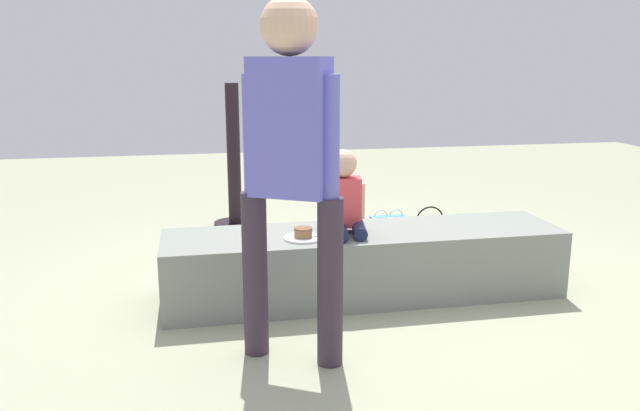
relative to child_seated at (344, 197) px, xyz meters
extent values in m
plane|color=#9FA383|center=(0.13, 0.01, -0.61)|extent=(12.00, 12.00, 0.00)
cube|color=gray|center=(0.13, 0.01, -0.41)|extent=(2.33, 0.57, 0.40)
cylinder|color=#192145|center=(-0.04, -0.10, -0.18)|extent=(0.12, 0.26, 0.08)
cylinder|color=#192145|center=(0.07, -0.08, -0.18)|extent=(0.12, 0.26, 0.08)
cube|color=#E54649|center=(0.00, 0.02, -0.03)|extent=(0.23, 0.17, 0.28)
sphere|color=#DBAD8C|center=(0.00, 0.02, 0.19)|extent=(0.16, 0.16, 0.16)
cylinder|color=#DBAD8C|center=(-0.12, 0.00, -0.04)|extent=(0.05, 0.05, 0.21)
cylinder|color=#DBAD8C|center=(0.11, 0.04, -0.04)|extent=(0.05, 0.05, 0.21)
cylinder|color=#362937|center=(-0.25, -0.80, -0.22)|extent=(0.12, 0.12, 0.79)
cylinder|color=#362937|center=(-0.57, -0.62, -0.22)|extent=(0.12, 0.12, 0.79)
cube|color=#6363C8|center=(-0.41, -0.71, 0.48)|extent=(0.39, 0.34, 0.60)
sphere|color=#DBAD8C|center=(-0.41, -0.71, 0.91)|extent=(0.25, 0.25, 0.25)
cylinder|color=#6363C8|center=(-0.26, -0.79, 0.42)|extent=(0.09, 0.09, 0.57)
cylinder|color=#6363C8|center=(-0.57, -0.62, 0.42)|extent=(0.09, 0.09, 0.57)
cylinder|color=white|center=(-0.25, -0.08, -0.21)|extent=(0.22, 0.22, 0.01)
cylinder|color=#976B41|center=(-0.25, -0.08, -0.18)|extent=(0.10, 0.10, 0.05)
cylinder|color=brown|center=(-0.25, -0.08, -0.15)|extent=(0.10, 0.10, 0.01)
cube|color=silver|center=(-0.19, -0.09, -0.20)|extent=(0.11, 0.04, 0.00)
cube|color=#4C99E0|center=(0.49, 0.71, -0.46)|extent=(0.25, 0.08, 0.30)
torus|color=white|center=(0.44, 0.71, -0.31)|extent=(0.10, 0.01, 0.10)
torus|color=white|center=(0.55, 0.71, -0.31)|extent=(0.10, 0.01, 0.10)
cylinder|color=black|center=(-0.51, 1.76, -0.59)|extent=(0.36, 0.36, 0.04)
cylinder|color=black|center=(-0.51, 1.76, 0.00)|extent=(0.11, 0.11, 1.15)
cylinder|color=silver|center=(0.39, 0.94, -0.53)|extent=(0.07, 0.07, 0.17)
cone|color=silver|center=(0.39, 0.94, -0.43)|extent=(0.06, 0.06, 0.03)
cylinder|color=blue|center=(0.39, 0.94, -0.40)|extent=(0.03, 0.03, 0.02)
cylinder|color=silver|center=(1.17, 1.06, -0.54)|extent=(0.07, 0.07, 0.15)
cone|color=silver|center=(1.17, 1.06, -0.44)|extent=(0.07, 0.07, 0.03)
cylinder|color=#268C3F|center=(1.17, 1.06, -0.42)|extent=(0.03, 0.03, 0.02)
cylinder|color=red|center=(0.18, 0.59, -0.56)|extent=(0.08, 0.08, 0.10)
cube|color=white|center=(-0.26, 0.83, -0.54)|extent=(0.35, 0.39, 0.14)
cube|color=black|center=(0.88, 0.91, -0.51)|extent=(0.30, 0.12, 0.20)
torus|color=black|center=(0.88, 0.91, -0.42)|extent=(0.22, 0.01, 0.22)
camera|label=1|loc=(-0.83, -3.46, 0.78)|focal=35.82mm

